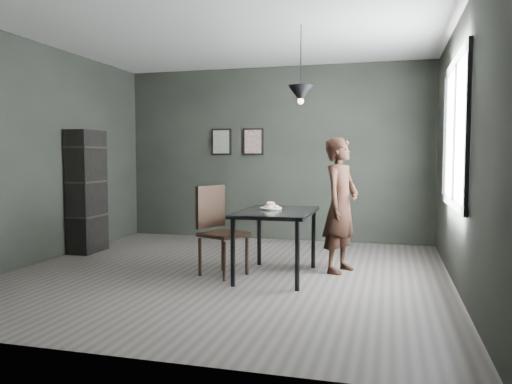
% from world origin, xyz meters
% --- Properties ---
extents(ground, '(5.00, 5.00, 0.00)m').
position_xyz_m(ground, '(0.00, 0.00, 0.00)').
color(ground, '#3C3734').
rests_on(ground, ground).
extents(back_wall, '(5.00, 0.10, 2.80)m').
position_xyz_m(back_wall, '(0.00, 2.50, 1.40)').
color(back_wall, black).
rests_on(back_wall, ground).
extents(ceiling, '(5.00, 5.00, 0.02)m').
position_xyz_m(ceiling, '(0.00, 0.00, 2.80)').
color(ceiling, silver).
rests_on(ceiling, ground).
extents(window_assembly, '(0.04, 1.96, 1.56)m').
position_xyz_m(window_assembly, '(2.47, 0.20, 1.60)').
color(window_assembly, white).
rests_on(window_assembly, ground).
extents(cafe_table, '(0.80, 1.20, 0.75)m').
position_xyz_m(cafe_table, '(0.60, 0.00, 0.67)').
color(cafe_table, black).
rests_on(cafe_table, ground).
extents(white_plate, '(0.23, 0.23, 0.01)m').
position_xyz_m(white_plate, '(0.51, 0.11, 0.76)').
color(white_plate, silver).
rests_on(white_plate, cafe_table).
extents(donut_pile, '(0.17, 0.18, 0.08)m').
position_xyz_m(donut_pile, '(0.51, 0.11, 0.79)').
color(donut_pile, beige).
rests_on(donut_pile, white_plate).
extents(woman, '(0.56, 0.67, 1.58)m').
position_xyz_m(woman, '(1.27, 0.44, 0.79)').
color(woman, black).
rests_on(woman, ground).
extents(wood_chair, '(0.58, 0.58, 1.02)m').
position_xyz_m(wood_chair, '(-0.08, -0.06, 0.58)').
color(wood_chair, black).
rests_on(wood_chair, ground).
extents(shelf_unit, '(0.33, 0.58, 1.72)m').
position_xyz_m(shelf_unit, '(-2.32, 0.74, 0.86)').
color(shelf_unit, black).
rests_on(shelf_unit, ground).
extents(pendant_lamp, '(0.28, 0.28, 0.86)m').
position_xyz_m(pendant_lamp, '(0.85, 0.10, 2.05)').
color(pendant_lamp, black).
rests_on(pendant_lamp, ground).
extents(framed_print_left, '(0.34, 0.04, 0.44)m').
position_xyz_m(framed_print_left, '(-0.90, 2.47, 1.60)').
color(framed_print_left, black).
rests_on(framed_print_left, ground).
extents(framed_print_right, '(0.34, 0.04, 0.44)m').
position_xyz_m(framed_print_right, '(-0.35, 2.47, 1.60)').
color(framed_print_right, black).
rests_on(framed_print_right, ground).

